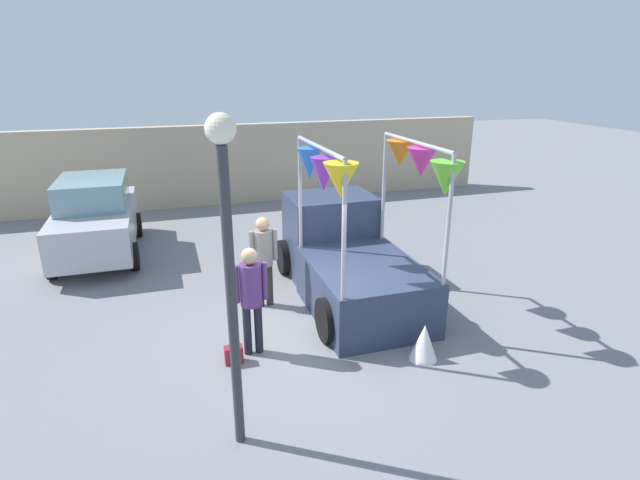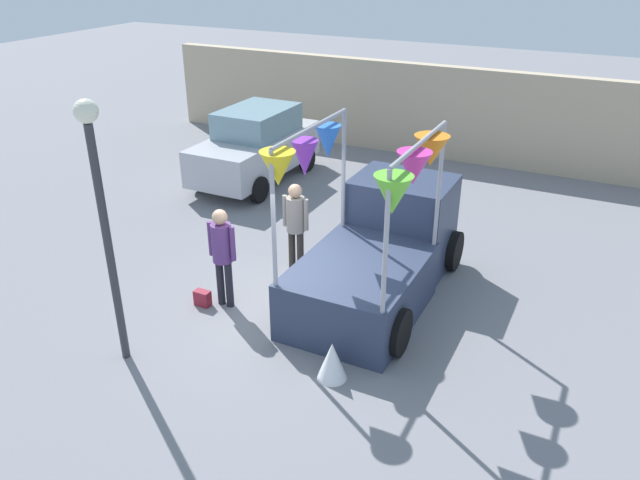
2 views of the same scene
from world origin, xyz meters
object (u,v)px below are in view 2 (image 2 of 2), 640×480
street_lamp (101,200)px  folded_kite_bundle_white (332,361)px  handbag (203,298)px  parked_car (256,145)px  person_vendor (296,220)px  person_customer (222,248)px  vendor_truck (382,245)px

street_lamp → folded_kite_bundle_white: size_ratio=6.59×
handbag → street_lamp: size_ratio=0.07×
handbag → folded_kite_bundle_white: bearing=-15.4°
parked_car → person_vendor: (3.31, -3.94, 0.14)m
person_customer → street_lamp: 2.49m
person_vendor → street_lamp: 3.98m
person_customer → folded_kite_bundle_white: 2.82m
person_vendor → street_lamp: street_lamp is taller
person_customer → parked_car: bearing=116.7°
handbag → person_vendor: bearing=64.3°
handbag → folded_kite_bundle_white: folded_kite_bundle_white is taller
vendor_truck → street_lamp: (-2.72, -3.63, 1.68)m
vendor_truck → person_customer: size_ratio=2.31×
parked_car → handbag: (2.44, -5.75, -0.80)m
street_lamp → parked_car: bearing=106.9°
person_customer → folded_kite_bundle_white: bearing=-21.4°
handbag → street_lamp: (-0.17, -1.73, 2.44)m
person_customer → person_vendor: 1.69m
person_vendor → handbag: (-0.87, -1.81, -0.94)m
parked_car → street_lamp: bearing=-73.1°
person_vendor → folded_kite_bundle_white: person_vendor is taller
vendor_truck → street_lamp: 4.84m
person_vendor → handbag: size_ratio=6.34×
parked_car → person_customer: (2.79, -5.55, 0.15)m
parked_car → person_customer: parked_car is taller
person_vendor → folded_kite_bundle_white: 3.37m
parked_car → person_vendor: parked_car is taller
vendor_truck → folded_kite_bundle_white: 2.78m
street_lamp → folded_kite_bundle_white: (3.04, 0.94, -2.28)m
folded_kite_bundle_white → vendor_truck: bearing=96.6°
person_customer → handbag: (-0.35, -0.20, -0.95)m
vendor_truck → handbag: size_ratio=14.82×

